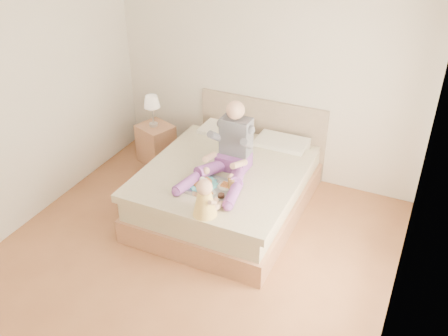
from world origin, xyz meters
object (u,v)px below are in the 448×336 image
at_px(nightstand, 156,143).
at_px(tray, 212,185).
at_px(adult, 229,154).
at_px(baby, 205,200).
at_px(bed, 230,184).

xyz_separation_m(nightstand, tray, (1.41, -1.12, 0.38)).
relative_size(adult, baby, 2.48).
bearing_deg(nightstand, tray, -18.87).
xyz_separation_m(nightstand, baby, (1.55, -1.56, 0.51)).
bearing_deg(nightstand, baby, -25.23).
distance_m(nightstand, baby, 2.26).
bearing_deg(baby, nightstand, 153.26).
distance_m(nightstand, adult, 1.73).
relative_size(nightstand, tray, 1.05).
bearing_deg(baby, adult, 116.30).
distance_m(adult, baby, 0.81).
bearing_deg(tray, adult, 84.33).
bearing_deg(bed, nightstand, 157.53).
xyz_separation_m(bed, nightstand, (-1.37, 0.57, -0.05)).
distance_m(nightstand, tray, 1.84).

